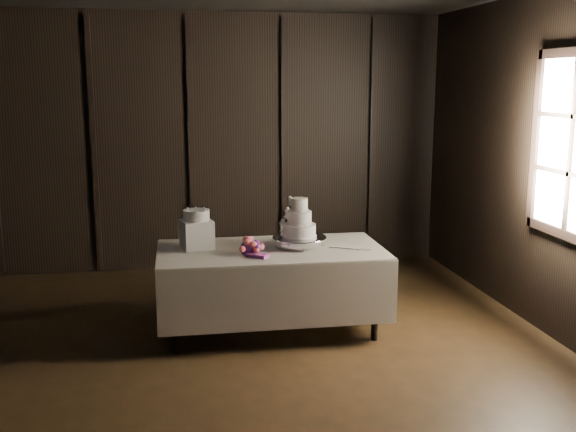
# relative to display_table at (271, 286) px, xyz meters

# --- Properties ---
(room) EXTENTS (6.08, 7.08, 3.08)m
(room) POSITION_rel_display_table_xyz_m (-0.60, -1.23, 1.08)
(room) COLOR black
(room) RESTS_ON ground
(window) EXTENTS (0.06, 1.16, 1.56)m
(window) POSITION_rel_display_table_xyz_m (2.37, -0.73, 1.28)
(window) COLOR black
(window) RESTS_ON room
(display_table) EXTENTS (2.00, 1.06, 0.76)m
(display_table) POSITION_rel_display_table_xyz_m (0.00, 0.00, 0.00)
(display_table) COLOR beige
(display_table) RESTS_ON ground
(cake_stand) EXTENTS (0.56, 0.56, 0.09)m
(cake_stand) POSITION_rel_display_table_xyz_m (0.26, 0.03, 0.39)
(cake_stand) COLOR silver
(cake_stand) RESTS_ON display_table
(wedding_cake) EXTENTS (0.33, 0.29, 0.35)m
(wedding_cake) POSITION_rel_display_table_xyz_m (0.23, 0.02, 0.57)
(wedding_cake) COLOR white
(wedding_cake) RESTS_ON cake_stand
(bouquet) EXTENTS (0.46, 0.48, 0.18)m
(bouquet) POSITION_rel_display_table_xyz_m (-0.21, -0.15, 0.41)
(bouquet) COLOR #ED5C59
(bouquet) RESTS_ON display_table
(box_pedestal) EXTENTS (0.31, 0.31, 0.25)m
(box_pedestal) POSITION_rel_display_table_xyz_m (-0.64, 0.15, 0.47)
(box_pedestal) COLOR white
(box_pedestal) RESTS_ON display_table
(small_cake) EXTENTS (0.26, 0.26, 0.09)m
(small_cake) POSITION_rel_display_table_xyz_m (-0.64, 0.15, 0.64)
(small_cake) COLOR white
(small_cake) RESTS_ON box_pedestal
(cake_knife) EXTENTS (0.34, 0.20, 0.01)m
(cake_knife) POSITION_rel_display_table_xyz_m (0.63, -0.13, 0.35)
(cake_knife) COLOR silver
(cake_knife) RESTS_ON display_table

